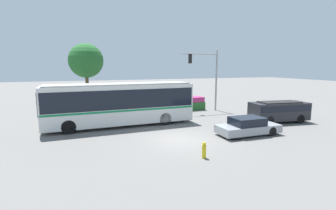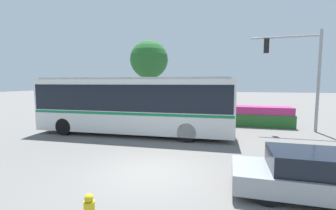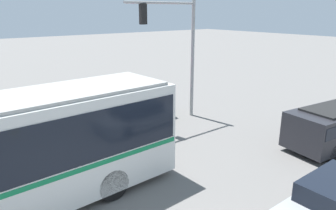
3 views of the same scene
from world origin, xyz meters
name	(u,v)px [view 3 (image 3 of 3)]	position (x,y,z in m)	size (l,w,h in m)	color
traffic_light_pole	(179,42)	(6.86, 8.81, 4.07)	(4.11, 0.24, 6.28)	gray
flowering_hedge	(95,116)	(2.67, 10.07, 0.68)	(8.35, 1.56, 1.39)	#286028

